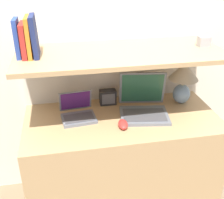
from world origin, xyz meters
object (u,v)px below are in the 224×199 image
(shelf_gadget, at_px, (204,41))
(laptop_small, at_px, (78,113))
(book_red, at_px, (24,40))
(book_orange, at_px, (29,37))
(router_box, at_px, (108,97))
(book_blue, at_px, (17,38))
(laptop_large, at_px, (143,106))
(table_lamp, at_px, (183,78))
(book_navy, at_px, (34,36))
(computer_mouse, at_px, (123,124))

(shelf_gadget, bearing_deg, laptop_small, -179.27)
(laptop_small, xyz_separation_m, shelf_gadget, (0.85, 0.01, 0.44))
(book_red, xyz_separation_m, book_orange, (0.03, 0.00, 0.02))
(router_box, height_order, book_blue, book_blue)
(laptop_large, bearing_deg, book_red, 177.25)
(router_box, xyz_separation_m, book_red, (-0.52, -0.15, 0.49))
(router_box, distance_m, book_orange, 0.72)
(table_lamp, distance_m, book_navy, 1.06)
(book_blue, xyz_separation_m, book_navy, (0.10, 0.00, 0.01))
(book_blue, relative_size, shelf_gadget, 2.99)
(router_box, xyz_separation_m, book_blue, (-0.55, -0.15, 0.50))
(book_blue, bearing_deg, laptop_large, -2.63)
(laptop_large, distance_m, book_orange, 0.87)
(laptop_small, xyz_separation_m, book_red, (-0.28, 0.01, 0.51))
(book_blue, bearing_deg, book_navy, 0.00)
(router_box, height_order, shelf_gadget, shelf_gadget)
(table_lamp, height_order, computer_mouse, table_lamp)
(shelf_gadget, bearing_deg, book_red, 180.00)
(router_box, xyz_separation_m, shelf_gadget, (0.62, -0.15, 0.42))
(laptop_small, distance_m, shelf_gadget, 0.96)
(book_orange, bearing_deg, book_red, 180.00)
(table_lamp, bearing_deg, router_box, 171.48)
(laptop_large, relative_size, book_blue, 1.65)
(laptop_small, bearing_deg, laptop_large, -3.11)
(book_orange, relative_size, shelf_gadget, 3.12)
(book_red, bearing_deg, book_navy, 0.00)
(laptop_small, height_order, router_box, laptop_small)
(table_lamp, relative_size, shelf_gadget, 4.22)
(laptop_small, bearing_deg, book_navy, 177.21)
(book_orange, bearing_deg, book_blue, 180.00)
(table_lamp, relative_size, book_navy, 1.31)
(computer_mouse, height_order, book_navy, book_navy)
(table_lamp, height_order, laptop_large, table_lamp)
(laptop_small, bearing_deg, book_orange, 177.56)
(computer_mouse, bearing_deg, table_lamp, 26.87)
(table_lamp, bearing_deg, book_blue, -176.52)
(laptop_large, bearing_deg, book_orange, 177.13)
(laptop_small, bearing_deg, computer_mouse, -32.79)
(laptop_small, relative_size, book_orange, 1.04)
(computer_mouse, relative_size, book_orange, 0.49)
(table_lamp, relative_size, book_orange, 1.35)
(laptop_small, distance_m, book_navy, 0.57)
(laptop_large, height_order, computer_mouse, laptop_large)
(laptop_small, height_order, book_red, book_red)
(table_lamp, bearing_deg, laptop_small, -174.30)
(computer_mouse, relative_size, book_red, 0.58)
(table_lamp, distance_m, laptop_small, 0.79)
(book_blue, distance_m, book_navy, 0.10)
(laptop_small, distance_m, computer_mouse, 0.32)
(table_lamp, distance_m, book_red, 1.11)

